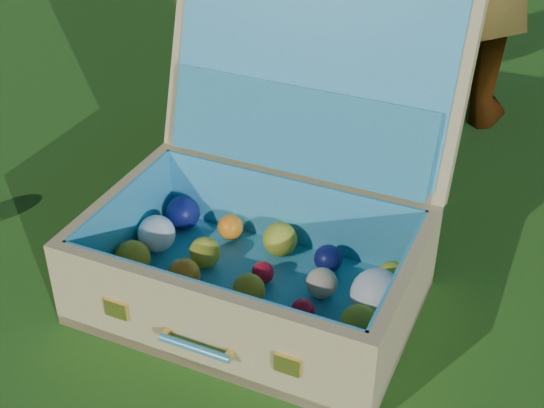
{
  "coord_description": "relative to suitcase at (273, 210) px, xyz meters",
  "views": [
    {
      "loc": [
        0.78,
        -1.12,
        1.01
      ],
      "look_at": [
        0.19,
        -0.03,
        0.19
      ],
      "focal_mm": 50.0,
      "sensor_mm": 36.0,
      "label": 1
    }
  ],
  "objects": [
    {
      "name": "suitcase",
      "position": [
        0.0,
        0.0,
        0.0
      ],
      "size": [
        0.67,
        0.64,
        0.59
      ],
      "rotation": [
        0.0,
        0.0,
        0.07
      ],
      "color": "tan",
      "rests_on": "ground"
    },
    {
      "name": "ground",
      "position": [
        -0.19,
        0.02,
        -0.17
      ],
      "size": [
        60.0,
        60.0,
        0.0
      ],
      "primitive_type": "plane",
      "color": "#215114",
      "rests_on": "ground"
    }
  ]
}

